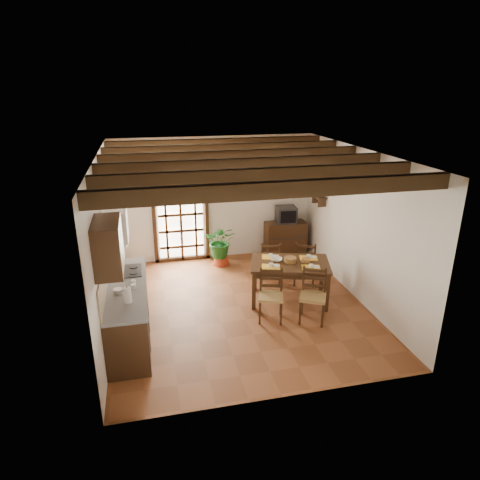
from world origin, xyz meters
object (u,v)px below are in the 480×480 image
object	(u,v)px
potted_plant	(221,241)
pendant_lamp	(291,192)
chair_far_right	(305,270)
chair_near_right	(312,305)
crt_tv	(286,215)
chair_far_left	(270,270)
chair_near_left	(271,305)
sideboard	(285,239)
dining_table	(290,267)
kitchen_counter	(128,311)

from	to	relation	value
potted_plant	pendant_lamp	size ratio (longest dim) A/B	2.33
pendant_lamp	chair_far_right	bearing A→B (deg)	42.70
chair_near_right	crt_tv	xyz separation A→B (m)	(0.52, 2.99, 0.71)
chair_near_right	chair_far_left	size ratio (longest dim) A/B	1.02
pendant_lamp	chair_far_left	bearing A→B (deg)	101.13
chair_near_left	sideboard	distance (m)	3.04
dining_table	crt_tv	xyz separation A→B (m)	(0.66, 2.19, 0.33)
crt_tv	potted_plant	world-z (taller)	potted_plant
chair_far_left	chair_near_right	bearing A→B (deg)	110.19
kitchen_counter	chair_far_left	xyz separation A→B (m)	(2.78, 1.43, -0.19)
potted_plant	pendant_lamp	bearing A→B (deg)	-63.13
kitchen_counter	chair_far_left	distance (m)	3.13
kitchen_counter	sideboard	bearing A→B (deg)	38.31
crt_tv	potted_plant	xyz separation A→B (m)	(-1.59, -0.24, -0.43)
chair_far_left	chair_far_right	xyz separation A→B (m)	(0.68, -0.20, 0.01)
dining_table	sideboard	distance (m)	2.30
kitchen_counter	chair_near_left	bearing A→B (deg)	0.78
chair_far_left	sideboard	size ratio (longest dim) A/B	0.96
sideboard	crt_tv	xyz separation A→B (m)	(0.00, -0.01, 0.60)
chair_far_right	chair_near_right	bearing A→B (deg)	99.31
chair_near_right	potted_plant	world-z (taller)	potted_plant
sideboard	chair_near_right	bearing A→B (deg)	-99.04
sideboard	pendant_lamp	xyz separation A→B (m)	(-0.66, -2.09, 1.67)
chair_far_left	potted_plant	distance (m)	1.42
crt_tv	potted_plant	bearing A→B (deg)	-166.77
sideboard	crt_tv	bearing A→B (deg)	-89.25
chair_far_left	chair_far_right	distance (m)	0.71
chair_near_left	chair_far_left	distance (m)	1.46
chair_near_right	crt_tv	bearing A→B (deg)	106.43
chair_far_right	sideboard	world-z (taller)	chair_far_right
chair_near_left	crt_tv	distance (m)	3.12
dining_table	crt_tv	bearing A→B (deg)	89.45
kitchen_counter	chair_near_right	bearing A→B (deg)	-3.12
crt_tv	pendant_lamp	bearing A→B (deg)	-102.88
kitchen_counter	dining_table	distance (m)	2.99
chair_far_left	crt_tv	distance (m)	1.75
pendant_lamp	potted_plant	bearing A→B (deg)	116.87
dining_table	chair_near_left	xyz separation A→B (m)	(-0.55, -0.60, -0.39)
chair_near_left	pendant_lamp	world-z (taller)	pendant_lamp
kitchen_counter	sideboard	distance (m)	4.56
chair_far_right	chair_far_left	bearing A→B (deg)	9.11
chair_near_right	sideboard	xyz separation A→B (m)	(0.52, 2.99, 0.11)
chair_far_right	kitchen_counter	bearing A→B (deg)	44.93
kitchen_counter	chair_near_right	xyz separation A→B (m)	(3.06, -0.17, -0.18)
chair_near_right	chair_far_right	size ratio (longest dim) A/B	1.00
chair_far_left	sideboard	bearing A→B (deg)	-109.41
crt_tv	potted_plant	distance (m)	1.67
chair_near_right	pendant_lamp	bearing A→B (deg)	125.16
kitchen_counter	dining_table	xyz separation A→B (m)	(2.92, 0.63, 0.20)
kitchen_counter	pendant_lamp	world-z (taller)	pendant_lamp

